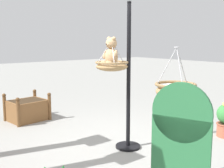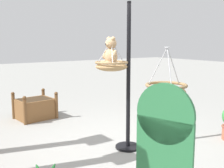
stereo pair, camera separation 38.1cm
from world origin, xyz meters
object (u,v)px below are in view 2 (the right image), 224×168
object	(u,v)px
hanging_basket_with_teddy	(111,66)
display_sign_board	(164,144)
teddy_bear	(110,53)
display_pole_central	(128,103)
hanging_basket_left_high	(166,91)
wooden_planter_box	(35,108)

from	to	relation	value
hanging_basket_with_teddy	display_sign_board	bearing A→B (deg)	159.11
teddy_bear	display_sign_board	bearing A→B (deg)	159.69
hanging_basket_with_teddy	display_sign_board	xyz separation A→B (m)	(-2.04, 0.78, -0.59)
display_pole_central	hanging_basket_left_high	bearing A→B (deg)	158.78
hanging_basket_left_high	display_pole_central	bearing A→B (deg)	-21.22
teddy_bear	hanging_basket_left_high	size ratio (longest dim) A/B	0.77
hanging_basket_with_teddy	wooden_planter_box	xyz separation A→B (m)	(2.65, 0.45, -1.21)
display_pole_central	teddy_bear	xyz separation A→B (m)	(0.15, 0.27, 0.86)
display_sign_board	teddy_bear	bearing A→B (deg)	-20.31
hanging_basket_left_high	teddy_bear	bearing A→B (deg)	-10.20
display_pole_central	hanging_basket_left_high	world-z (taller)	display_pole_central
hanging_basket_with_teddy	display_sign_board	world-z (taller)	hanging_basket_with_teddy
display_pole_central	teddy_bear	size ratio (longest dim) A/B	5.31
teddy_bear	hanging_basket_left_high	xyz separation A→B (m)	(-1.59, 0.29, -0.38)
hanging_basket_with_teddy	wooden_planter_box	bearing A→B (deg)	9.62
hanging_basket_with_teddy	hanging_basket_left_high	xyz separation A→B (m)	(-1.59, 0.31, -0.17)
display_pole_central	hanging_basket_with_teddy	bearing A→B (deg)	59.04
teddy_bear	wooden_planter_box	bearing A→B (deg)	9.13
wooden_planter_box	display_sign_board	distance (m)	4.74
hanging_basket_left_high	display_sign_board	world-z (taller)	hanging_basket_left_high
hanging_basket_with_teddy	teddy_bear	world-z (taller)	teddy_bear
display_pole_central	teddy_bear	bearing A→B (deg)	61.24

